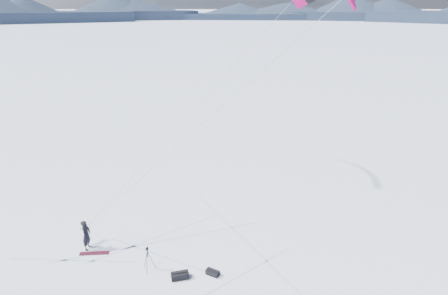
{
  "coord_description": "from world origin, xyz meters",
  "views": [
    {
      "loc": [
        4.23,
        -15.96,
        12.97
      ],
      "look_at": [
        4.33,
        3.67,
        5.38
      ],
      "focal_mm": 30.0,
      "sensor_mm": 36.0,
      "label": 1
    }
  ],
  "objects_px": {
    "snowkiter": "(88,249)",
    "gear_bag_a": "(180,276)",
    "gear_bag_b": "(212,272)",
    "tripod": "(148,256)",
    "snowboard": "(94,253)"
  },
  "relations": [
    {
      "from": "snowkiter",
      "to": "gear_bag_a",
      "type": "xyz_separation_m",
      "value": [
        5.45,
        -2.48,
        0.18
      ]
    },
    {
      "from": "snowkiter",
      "to": "gear_bag_a",
      "type": "relative_size",
      "value": 1.88
    },
    {
      "from": "snowkiter",
      "to": "gear_bag_b",
      "type": "relative_size",
      "value": 2.37
    },
    {
      "from": "tripod",
      "to": "gear_bag_a",
      "type": "distance_m",
      "value": 1.96
    },
    {
      "from": "tripod",
      "to": "gear_bag_b",
      "type": "xyz_separation_m",
      "value": [
        3.33,
        -0.4,
        -0.74
      ]
    },
    {
      "from": "snowkiter",
      "to": "snowboard",
      "type": "relative_size",
      "value": 1.13
    },
    {
      "from": "snowboard",
      "to": "tripod",
      "type": "bearing_deg",
      "value": -26.56
    },
    {
      "from": "tripod",
      "to": "gear_bag_a",
      "type": "bearing_deg",
      "value": -44.59
    },
    {
      "from": "snowboard",
      "to": "gear_bag_b",
      "type": "height_order",
      "value": "gear_bag_b"
    },
    {
      "from": "snowkiter",
      "to": "gear_bag_b",
      "type": "bearing_deg",
      "value": -102.98
    },
    {
      "from": "snowkiter",
      "to": "gear_bag_b",
      "type": "xyz_separation_m",
      "value": [
        7.08,
        -2.21,
        0.14
      ]
    },
    {
      "from": "snowkiter",
      "to": "tripod",
      "type": "distance_m",
      "value": 4.26
    },
    {
      "from": "tripod",
      "to": "snowkiter",
      "type": "bearing_deg",
      "value": 131.36
    },
    {
      "from": "gear_bag_a",
      "to": "snowkiter",
      "type": "bearing_deg",
      "value": 141.05
    },
    {
      "from": "snowboard",
      "to": "gear_bag_a",
      "type": "relative_size",
      "value": 1.67
    }
  ]
}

